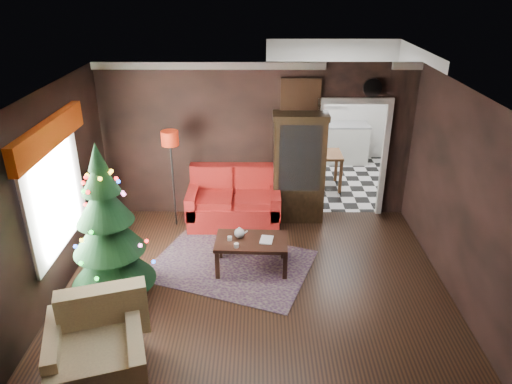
{
  "coord_description": "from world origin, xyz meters",
  "views": [
    {
      "loc": [
        0.04,
        -5.62,
        4.14
      ],
      "look_at": [
        0.0,
        0.9,
        1.15
      ],
      "focal_mm": 33.63,
      "sensor_mm": 36.0,
      "label": 1
    }
  ],
  "objects_px": {
    "floor_lamp": "(173,182)",
    "teapot": "(239,233)",
    "curio_cabinet": "(299,170)",
    "coffee_table": "(251,254)",
    "kitchen_table": "(324,170)",
    "armchair": "(96,351)",
    "christmas_tree": "(107,226)",
    "loveseat": "(234,198)",
    "wall_clock": "(372,88)"
  },
  "relations": [
    {
      "from": "floor_lamp",
      "to": "teapot",
      "type": "bearing_deg",
      "value": -48.11
    },
    {
      "from": "curio_cabinet",
      "to": "coffee_table",
      "type": "xyz_separation_m",
      "value": [
        -0.82,
        -1.67,
        -0.69
      ]
    },
    {
      "from": "kitchen_table",
      "to": "teapot",
      "type": "bearing_deg",
      "value": -118.5
    },
    {
      "from": "armchair",
      "to": "kitchen_table",
      "type": "bearing_deg",
      "value": 42.6
    },
    {
      "from": "curio_cabinet",
      "to": "christmas_tree",
      "type": "xyz_separation_m",
      "value": [
        -2.74,
        -2.27,
        0.1
      ]
    },
    {
      "from": "floor_lamp",
      "to": "kitchen_table",
      "type": "xyz_separation_m",
      "value": [
        2.85,
        1.7,
        -0.45
      ]
    },
    {
      "from": "floor_lamp",
      "to": "coffee_table",
      "type": "relative_size",
      "value": 1.71
    },
    {
      "from": "loveseat",
      "to": "floor_lamp",
      "type": "distance_m",
      "value": 1.1
    },
    {
      "from": "armchair",
      "to": "wall_clock",
      "type": "bearing_deg",
      "value": 31.09
    },
    {
      "from": "coffee_table",
      "to": "teapot",
      "type": "bearing_deg",
      "value": 160.4
    },
    {
      "from": "loveseat",
      "to": "coffee_table",
      "type": "xyz_separation_m",
      "value": [
        0.33,
        -1.45,
        -0.24
      ]
    },
    {
      "from": "loveseat",
      "to": "kitchen_table",
      "type": "relative_size",
      "value": 2.27
    },
    {
      "from": "teapot",
      "to": "wall_clock",
      "type": "distance_m",
      "value": 3.36
    },
    {
      "from": "curio_cabinet",
      "to": "wall_clock",
      "type": "relative_size",
      "value": 5.94
    },
    {
      "from": "loveseat",
      "to": "teapot",
      "type": "xyz_separation_m",
      "value": [
        0.15,
        -1.39,
        0.08
      ]
    },
    {
      "from": "floor_lamp",
      "to": "armchair",
      "type": "height_order",
      "value": "floor_lamp"
    },
    {
      "from": "christmas_tree",
      "to": "teapot",
      "type": "distance_m",
      "value": 1.93
    },
    {
      "from": "loveseat",
      "to": "floor_lamp",
      "type": "xyz_separation_m",
      "value": [
        -1.05,
        -0.05,
        0.33
      ]
    },
    {
      "from": "wall_clock",
      "to": "kitchen_table",
      "type": "distance_m",
      "value": 2.43
    },
    {
      "from": "armchair",
      "to": "teapot",
      "type": "bearing_deg",
      "value": 40.83
    },
    {
      "from": "loveseat",
      "to": "coffee_table",
      "type": "relative_size",
      "value": 1.57
    },
    {
      "from": "floor_lamp",
      "to": "curio_cabinet",
      "type": "bearing_deg",
      "value": 7.09
    },
    {
      "from": "armchair",
      "to": "christmas_tree",
      "type": "bearing_deg",
      "value": 82.54
    },
    {
      "from": "armchair",
      "to": "teapot",
      "type": "xyz_separation_m",
      "value": [
        1.45,
        2.35,
        0.12
      ]
    },
    {
      "from": "curio_cabinet",
      "to": "teapot",
      "type": "height_order",
      "value": "curio_cabinet"
    },
    {
      "from": "kitchen_table",
      "to": "loveseat",
      "type": "bearing_deg",
      "value": -137.49
    },
    {
      "from": "christmas_tree",
      "to": "teapot",
      "type": "relative_size",
      "value": 12.56
    },
    {
      "from": "armchair",
      "to": "kitchen_table",
      "type": "height_order",
      "value": "armchair"
    },
    {
      "from": "loveseat",
      "to": "wall_clock",
      "type": "xyz_separation_m",
      "value": [
        2.35,
        0.4,
        1.88
      ]
    },
    {
      "from": "loveseat",
      "to": "christmas_tree",
      "type": "bearing_deg",
      "value": -127.84
    },
    {
      "from": "loveseat",
      "to": "coffee_table",
      "type": "bearing_deg",
      "value": -77.09
    },
    {
      "from": "armchair",
      "to": "curio_cabinet",
      "type": "bearing_deg",
      "value": 40.75
    },
    {
      "from": "curio_cabinet",
      "to": "armchair",
      "type": "height_order",
      "value": "curio_cabinet"
    },
    {
      "from": "loveseat",
      "to": "armchair",
      "type": "height_order",
      "value": "loveseat"
    },
    {
      "from": "coffee_table",
      "to": "teapot",
      "type": "relative_size",
      "value": 6.13
    },
    {
      "from": "loveseat",
      "to": "coffee_table",
      "type": "distance_m",
      "value": 1.51
    },
    {
      "from": "curio_cabinet",
      "to": "wall_clock",
      "type": "bearing_deg",
      "value": 8.53
    },
    {
      "from": "wall_clock",
      "to": "christmas_tree",
      "type": "bearing_deg",
      "value": -148.13
    },
    {
      "from": "coffee_table",
      "to": "wall_clock",
      "type": "distance_m",
      "value": 3.47
    },
    {
      "from": "curio_cabinet",
      "to": "kitchen_table",
      "type": "distance_m",
      "value": 1.67
    },
    {
      "from": "loveseat",
      "to": "teapot",
      "type": "bearing_deg",
      "value": -83.8
    },
    {
      "from": "kitchen_table",
      "to": "christmas_tree",
      "type": "bearing_deg",
      "value": -132.51
    },
    {
      "from": "curio_cabinet",
      "to": "teapot",
      "type": "distance_m",
      "value": 1.93
    },
    {
      "from": "christmas_tree",
      "to": "floor_lamp",
      "type": "bearing_deg",
      "value": 74.65
    },
    {
      "from": "coffee_table",
      "to": "loveseat",
      "type": "bearing_deg",
      "value": 102.91
    },
    {
      "from": "curio_cabinet",
      "to": "teapot",
      "type": "bearing_deg",
      "value": -121.87
    },
    {
      "from": "floor_lamp",
      "to": "armchair",
      "type": "relative_size",
      "value": 1.75
    },
    {
      "from": "teapot",
      "to": "wall_clock",
      "type": "bearing_deg",
      "value": 39.1
    },
    {
      "from": "floor_lamp",
      "to": "teapot",
      "type": "relative_size",
      "value": 10.47
    },
    {
      "from": "curio_cabinet",
      "to": "kitchen_table",
      "type": "xyz_separation_m",
      "value": [
        0.65,
        1.43,
        -0.57
      ]
    }
  ]
}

